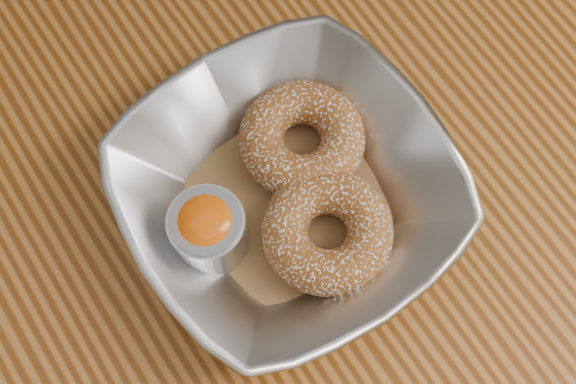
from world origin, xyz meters
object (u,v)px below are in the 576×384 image
table (338,318)px  serving_bowl (288,194)px  donut_back (302,139)px  ramekin (208,230)px  donut_front (327,232)px

table → serving_bowl: bearing=91.2°
donut_back → ramekin: (-0.09, -0.02, 0.01)m
table → donut_back: donut_back is taller
donut_back → donut_front: size_ratio=1.00×
table → serving_bowl: serving_bowl is taller
serving_bowl → ramekin: size_ratio=4.04×
donut_back → donut_front: bearing=-109.6°
donut_front → ramekin: 0.08m
serving_bowl → donut_back: size_ratio=2.50×
donut_back → ramekin: size_ratio=1.62×
ramekin → donut_front: bearing=-31.4°
donut_front → ramekin: (-0.07, 0.04, 0.01)m
serving_bowl → donut_back: serving_bowl is taller
serving_bowl → ramekin: 0.06m
table → donut_front: 0.13m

